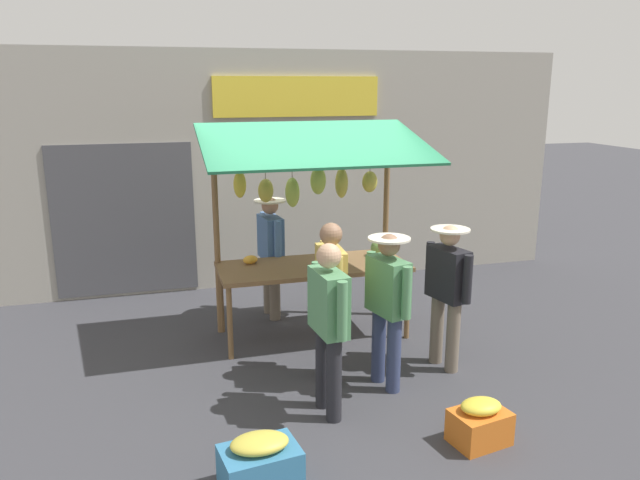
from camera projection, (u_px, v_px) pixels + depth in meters
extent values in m
plane|color=#38383D|center=(313.00, 335.00, 7.37)|extent=(40.00, 40.00, 0.00)
cube|color=#9E998E|center=(274.00, 170.00, 9.00)|extent=(9.00, 0.25, 3.40)
cube|color=yellow|center=(297.00, 97.00, 8.69)|extent=(2.40, 0.06, 0.56)
cube|color=#47474C|center=(125.00, 220.00, 8.46)|extent=(1.90, 0.04, 2.10)
cube|color=brown|center=(313.00, 267.00, 7.16)|extent=(2.20, 0.90, 0.05)
cylinder|color=brown|center=(230.00, 323.00, 6.63)|extent=(0.06, 0.06, 0.83)
cylinder|color=brown|center=(407.00, 305.00, 7.18)|extent=(0.06, 0.06, 0.83)
cylinder|color=brown|center=(221.00, 299.00, 7.35)|extent=(0.06, 0.06, 0.83)
cylinder|color=brown|center=(383.00, 284.00, 7.90)|extent=(0.06, 0.06, 0.83)
cylinder|color=brown|center=(217.00, 238.00, 7.17)|extent=(0.07, 0.07, 2.35)
cylinder|color=brown|center=(386.00, 227.00, 7.73)|extent=(0.07, 0.07, 2.35)
cylinder|color=brown|center=(304.00, 152.00, 7.21)|extent=(2.12, 0.06, 0.06)
cube|color=#23724C|center=(316.00, 143.00, 6.66)|extent=(2.50, 1.46, 0.39)
cylinder|color=brown|center=(370.00, 161.00, 7.42)|extent=(0.01, 0.01, 0.26)
ellipsoid|color=gold|center=(370.00, 182.00, 7.49)|extent=(0.25, 0.23, 0.26)
cylinder|color=brown|center=(342.00, 159.00, 7.36)|extent=(0.01, 0.01, 0.21)
ellipsoid|color=gold|center=(342.00, 183.00, 7.44)|extent=(0.22, 0.24, 0.37)
cylinder|color=brown|center=(318.00, 159.00, 7.26)|extent=(0.01, 0.01, 0.18)
ellipsoid|color=#B2CC4C|center=(318.00, 181.00, 7.32)|extent=(0.24, 0.22, 0.33)
cylinder|color=brown|center=(292.00, 165.00, 7.22)|extent=(0.01, 0.01, 0.30)
ellipsoid|color=#B2CC4C|center=(292.00, 192.00, 7.30)|extent=(0.22, 0.24, 0.36)
cylinder|color=brown|center=(265.00, 166.00, 7.13)|extent=(0.01, 0.01, 0.30)
ellipsoid|color=gold|center=(266.00, 191.00, 7.20)|extent=(0.26, 0.28, 0.28)
cylinder|color=brown|center=(239.00, 163.00, 6.98)|extent=(0.01, 0.01, 0.19)
ellipsoid|color=yellow|center=(240.00, 185.00, 7.04)|extent=(0.19, 0.18, 0.31)
sphere|color=#729E4C|center=(379.00, 248.00, 7.48)|extent=(0.20, 0.20, 0.20)
ellipsoid|color=gold|center=(250.00, 260.00, 7.17)|extent=(0.20, 0.16, 0.10)
cylinder|color=#726656|center=(269.00, 284.00, 8.00)|extent=(0.14, 0.14, 0.77)
cylinder|color=#726656|center=(275.00, 290.00, 7.76)|extent=(0.14, 0.14, 0.77)
cube|color=#476B9E|center=(271.00, 238.00, 7.72)|extent=(0.27, 0.49, 0.55)
cylinder|color=#476B9E|center=(264.00, 231.00, 7.97)|extent=(0.09, 0.09, 0.50)
cylinder|color=#476B9E|center=(278.00, 241.00, 7.45)|extent=(0.09, 0.09, 0.50)
sphere|color=#A87A5B|center=(270.00, 206.00, 7.61)|extent=(0.21, 0.21, 0.21)
cylinder|color=beige|center=(270.00, 201.00, 7.60)|extent=(0.40, 0.40, 0.02)
cylinder|color=#726656|center=(334.00, 347.00, 6.05)|extent=(0.14, 0.14, 0.81)
cylinder|color=#726656|center=(328.00, 337.00, 6.30)|extent=(0.14, 0.14, 0.81)
cube|color=gold|center=(331.00, 277.00, 6.00)|extent=(0.25, 0.50, 0.57)
cylinder|color=gold|center=(338.00, 284.00, 5.71)|extent=(0.09, 0.09, 0.53)
cylinder|color=gold|center=(324.00, 266.00, 6.28)|extent=(0.09, 0.09, 0.53)
sphere|color=#8C664C|center=(331.00, 234.00, 5.90)|extent=(0.22, 0.22, 0.22)
cylinder|color=#232328|center=(334.00, 379.00, 5.41)|extent=(0.14, 0.14, 0.79)
cylinder|color=#232328|center=(323.00, 367.00, 5.65)|extent=(0.14, 0.14, 0.79)
cube|color=#518C5B|center=(329.00, 302.00, 5.36)|extent=(0.26, 0.50, 0.56)
cylinder|color=#518C5B|center=(342.00, 311.00, 5.08)|extent=(0.09, 0.09, 0.52)
cylinder|color=#518C5B|center=(316.00, 289.00, 5.62)|extent=(0.09, 0.09, 0.52)
sphere|color=tan|center=(329.00, 256.00, 5.25)|extent=(0.22, 0.22, 0.22)
cylinder|color=#726656|center=(453.00, 337.00, 6.35)|extent=(0.14, 0.14, 0.76)
cylinder|color=#726656|center=(437.00, 329.00, 6.56)|extent=(0.14, 0.14, 0.76)
cube|color=black|center=(448.00, 274.00, 6.30)|extent=(0.32, 0.50, 0.54)
cylinder|color=black|center=(468.00, 279.00, 6.04)|extent=(0.09, 0.09, 0.50)
cylinder|color=black|center=(430.00, 265.00, 6.54)|extent=(0.09, 0.09, 0.50)
sphere|color=tan|center=(450.00, 236.00, 6.19)|extent=(0.21, 0.21, 0.21)
cylinder|color=beige|center=(450.00, 229.00, 6.18)|extent=(0.40, 0.40, 0.02)
cylinder|color=navy|center=(394.00, 355.00, 5.93)|extent=(0.14, 0.14, 0.77)
cylinder|color=navy|center=(379.00, 345.00, 6.15)|extent=(0.14, 0.14, 0.77)
cube|color=#518C5B|center=(388.00, 286.00, 5.87)|extent=(0.32, 0.50, 0.55)
cylinder|color=#518C5B|center=(407.00, 293.00, 5.62)|extent=(0.09, 0.09, 0.50)
cylinder|color=#518C5B|center=(371.00, 276.00, 6.12)|extent=(0.09, 0.09, 0.50)
sphere|color=#8C664C|center=(389.00, 245.00, 5.77)|extent=(0.21, 0.21, 0.21)
cylinder|color=beige|center=(389.00, 239.00, 5.76)|extent=(0.40, 0.40, 0.02)
cube|color=#D1661E|center=(479.00, 427.00, 5.12)|extent=(0.52, 0.42, 0.29)
ellipsoid|color=yellow|center=(481.00, 406.00, 5.08)|extent=(0.35, 0.26, 0.12)
cube|color=teal|center=(260.00, 468.00, 4.54)|extent=(0.62, 0.46, 0.32)
ellipsoid|color=gold|center=(260.00, 443.00, 4.49)|extent=(0.44, 0.29, 0.12)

